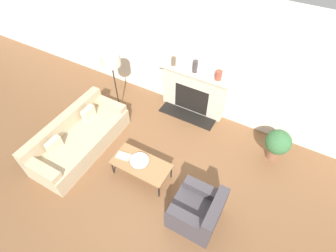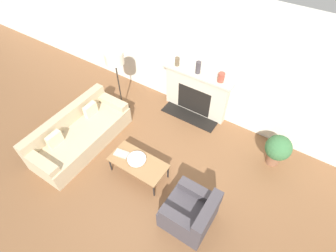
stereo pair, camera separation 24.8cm
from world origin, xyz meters
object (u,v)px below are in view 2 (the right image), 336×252
Objects in this scene: couch at (80,134)px; coffee_table at (138,163)px; fireplace at (196,94)px; mantel_vase_center_right at (221,77)px; bowl at (137,159)px; floor_lamp at (115,63)px; book at (121,154)px; potted_plant at (278,149)px; armchair_near at (191,213)px; mantel_vase_left at (177,61)px; mantel_vase_center_left at (198,67)px.

coffee_table is (1.58, 0.04, 0.09)m from couch.
mantel_vase_center_right reaches higher than fireplace.
coffee_table is at bearing -88.40° from couch.
floor_lamp reaches higher than bowl.
book is at bearing -100.84° from fireplace.
armchair_near is at bearing -112.15° from potted_plant.
potted_plant is at bearing -10.50° from mantel_vase_left.
mantel_vase_left is at bearing 178.49° from fireplace.
couch is (-1.62, -2.28, -0.27)m from fireplace.
fireplace is 2.86m from armchair_near.
mantel_vase_left is (-0.55, 0.01, 0.68)m from fireplace.
armchair_near is at bearing -13.18° from bowl.
couch is 2.97m from mantel_vase_center_left.
mantel_vase_center_left is (1.60, 2.29, 0.99)m from couch.
bowl is 2.38m from mantel_vase_center_left.
mantel_vase_center_left reaches higher than coffee_table.
book is (-1.74, 0.28, 0.10)m from armchair_near.
potted_plant is (0.83, 2.05, 0.14)m from armchair_near.
mantel_vase_center_left is at bearing 180.00° from mantel_vase_center_right.
mantel_vase_left reaches higher than book.
mantel_vase_center_right is 1.86m from potted_plant.
armchair_near is 0.71× the size of coffee_table.
mantel_vase_left is at bearing 101.76° from bowl.
fireplace is at bearing 88.98° from coffee_table.
potted_plant is (2.58, 1.77, 0.04)m from book.
mantel_vase_left is (-0.46, 2.22, 0.80)m from bowl.
mantel_vase_left is 2.85m from potted_plant.
floor_lamp reaches higher than mantel_vase_center_left.
mantel_vase_left is 0.54m from mantel_vase_center_left.
armchair_near is at bearing -53.92° from mantel_vase_left.
armchair_near is 4.03× the size of mantel_vase_left.
mantel_vase_center_right reaches higher than coffee_table.
mantel_vase_center_right is (2.07, 0.96, -0.15)m from floor_lamp.
bowl is (-1.40, 0.33, 0.12)m from armchair_near.
potted_plant is at bearing 7.09° from floor_lamp.
book is 2.61m from mantel_vase_center_right.
couch reaches higher than coffee_table.
mantel_vase_center_right is at bearing -43.22° from couch.
couch is 3.29m from mantel_vase_center_right.
floor_lamp reaches higher than armchair_near.
potted_plant is (1.61, -0.50, -0.79)m from mantel_vase_center_right.
book is 2.42m from mantel_vase_left.
potted_plant is at bearing 24.25° from book.
coffee_table is 4.03× the size of mantel_vase_center_left.
coffee_table is at bearing -102.64° from armchair_near.
couch is 1.19m from book.
mantel_vase_center_left reaches higher than fireplace.
fireplace is at bearing -152.71° from armchair_near.
book is (-0.35, -0.05, -0.02)m from bowl.
bowl is (-0.05, 0.02, 0.06)m from coffee_table.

